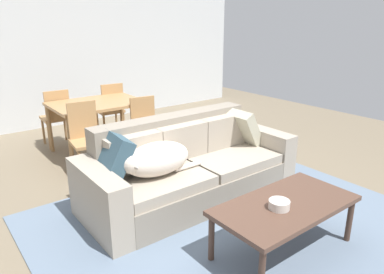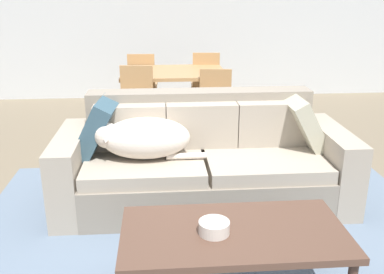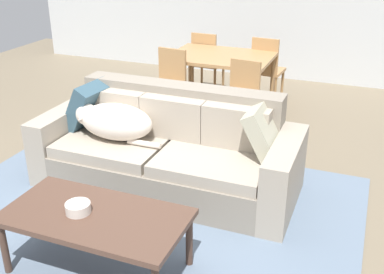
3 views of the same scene
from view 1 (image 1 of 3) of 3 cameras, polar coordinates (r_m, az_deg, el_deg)
name	(u,v)px [view 1 (image 1 of 3)]	position (r m, az deg, el deg)	size (l,w,h in m)	color
ground_plane	(192,205)	(3.91, -0.03, -10.76)	(10.00, 10.00, 0.00)	#786953
back_partition	(56,51)	(7.05, -20.79, 12.64)	(8.00, 0.12, 2.70)	silver
area_rug	(239,227)	(3.56, 7.53, -13.98)	(3.50, 3.14, 0.01)	slate
couch	(188,169)	(3.96, -0.65, -5.06)	(2.36, 0.96, 0.88)	gray
dog_on_left_cushion	(155,159)	(3.51, -5.86, -3.52)	(0.86, 0.40, 0.32)	beige
throw_pillow_by_left_arm	(111,159)	(3.48, -12.67, -3.35)	(0.15, 0.46, 0.46)	#335060
throw_pillow_by_right_arm	(242,127)	(4.42, 7.90, 1.55)	(0.13, 0.45, 0.45)	#B0AC93
coffee_table	(285,208)	(3.12, 14.55, -10.85)	(1.24, 0.64, 0.45)	brown
bowl_on_coffee_table	(279,205)	(2.99, 13.64, -10.35)	(0.17, 0.17, 0.07)	silver
dining_table	(97,107)	(5.41, -14.77, 4.64)	(1.26, 0.94, 0.75)	tan
dining_chair_near_left	(86,135)	(4.74, -16.43, 0.28)	(0.44, 0.44, 0.91)	tan
dining_chair_near_right	(146,124)	(5.12, -7.29, 1.98)	(0.45, 0.45, 0.85)	tan
dining_chair_far_left	(57,115)	(5.89, -20.65, 3.27)	(0.42, 0.42, 0.89)	tan
dining_chair_far_right	(111,107)	(6.13, -12.71, 4.59)	(0.43, 0.43, 0.90)	tan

